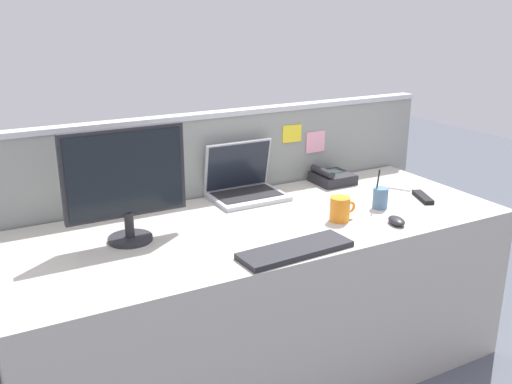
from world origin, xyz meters
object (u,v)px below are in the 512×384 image
object	(u,v)px
computer_mouse_right_hand	(396,221)
tv_remote	(423,197)
desk_phone	(332,177)
keyboard_main	(296,250)
cell_phone_white_slab	(397,187)
desktop_monitor	(125,179)
laptop	(243,183)
coffee_mug	(340,209)
pen_cup	(380,198)

from	to	relation	value
computer_mouse_right_hand	tv_remote	size ratio (longest dim) A/B	0.59
desk_phone	tv_remote	bearing A→B (deg)	-60.83
keyboard_main	tv_remote	xyz separation A→B (m)	(0.85, 0.23, -0.00)
computer_mouse_right_hand	cell_phone_white_slab	bearing A→B (deg)	64.12
desk_phone	tv_remote	world-z (taller)	desk_phone
computer_mouse_right_hand	tv_remote	distance (m)	0.38
desktop_monitor	laptop	distance (m)	0.71
desktop_monitor	tv_remote	bearing A→B (deg)	-7.71
desktop_monitor	cell_phone_white_slab	world-z (taller)	desktop_monitor
coffee_mug	tv_remote	bearing A→B (deg)	4.28
laptop	coffee_mug	world-z (taller)	laptop
laptop	keyboard_main	bearing A→B (deg)	-101.00
desk_phone	computer_mouse_right_hand	distance (m)	0.61
pen_cup	cell_phone_white_slab	world-z (taller)	pen_cup
pen_cup	cell_phone_white_slab	bearing A→B (deg)	35.23
desktop_monitor	laptop	world-z (taller)	desktop_monitor
cell_phone_white_slab	coffee_mug	size ratio (longest dim) A/B	1.26
keyboard_main	pen_cup	distance (m)	0.64
coffee_mug	cell_phone_white_slab	bearing A→B (deg)	23.94
laptop	pen_cup	xyz separation A→B (m)	(0.46, -0.44, -0.02)
laptop	computer_mouse_right_hand	xyz separation A→B (m)	(0.39, -0.63, -0.05)
keyboard_main	computer_mouse_right_hand	xyz separation A→B (m)	(0.52, 0.04, 0.01)
laptop	coffee_mug	xyz separation A→B (m)	(0.21, -0.48, -0.01)
desk_phone	keyboard_main	size ratio (longest dim) A/B	0.42
laptop	pen_cup	distance (m)	0.64
desk_phone	computer_mouse_right_hand	size ratio (longest dim) A/B	1.85
coffee_mug	desktop_monitor	bearing A→B (deg)	165.32
tv_remote	coffee_mug	bearing A→B (deg)	-153.08
desk_phone	pen_cup	size ratio (longest dim) A/B	1.02
computer_mouse_right_hand	coffee_mug	distance (m)	0.24
desk_phone	desktop_monitor	bearing A→B (deg)	-168.51
pen_cup	desk_phone	bearing A→B (deg)	85.91
cell_phone_white_slab	tv_remote	world-z (taller)	tv_remote
desktop_monitor	computer_mouse_right_hand	world-z (taller)	desktop_monitor
keyboard_main	coffee_mug	bearing A→B (deg)	25.94
desk_phone	pen_cup	world-z (taller)	pen_cup
computer_mouse_right_hand	pen_cup	bearing A→B (deg)	85.58
desk_phone	tv_remote	size ratio (longest dim) A/B	1.09
desk_phone	coffee_mug	bearing A→B (deg)	-121.85
desk_phone	computer_mouse_right_hand	xyz separation A→B (m)	(-0.10, -0.60, -0.01)
laptop	desktop_monitor	bearing A→B (deg)	-157.80
tv_remote	laptop	bearing A→B (deg)	171.14
desk_phone	tv_remote	distance (m)	0.47
tv_remote	keyboard_main	bearing A→B (deg)	-142.39
laptop	tv_remote	xyz separation A→B (m)	(0.72, -0.44, -0.05)
desktop_monitor	pen_cup	bearing A→B (deg)	-9.39
laptop	computer_mouse_right_hand	bearing A→B (deg)	-58.14
computer_mouse_right_hand	pen_cup	world-z (taller)	pen_cup
pen_cup	laptop	bearing A→B (deg)	136.41
desktop_monitor	cell_phone_white_slab	bearing A→B (deg)	0.40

